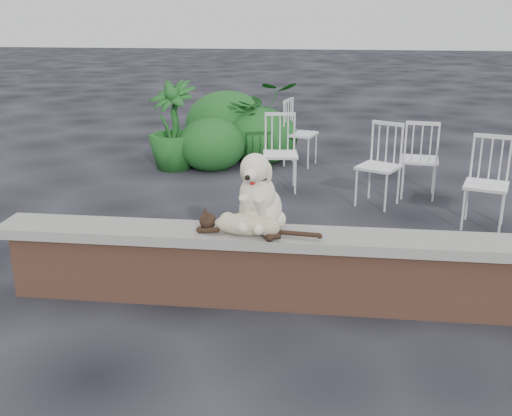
# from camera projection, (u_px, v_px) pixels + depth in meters

# --- Properties ---
(ground) EXTENTS (60.00, 60.00, 0.00)m
(ground) POSITION_uv_depth(u_px,v_px,m) (401.00, 310.00, 4.58)
(ground) COLOR black
(ground) RESTS_ON ground
(brick_wall) EXTENTS (6.00, 0.30, 0.50)m
(brick_wall) POSITION_uv_depth(u_px,v_px,m) (404.00, 280.00, 4.50)
(brick_wall) COLOR brown
(brick_wall) RESTS_ON ground
(capstone) EXTENTS (6.20, 0.40, 0.08)m
(capstone) POSITION_uv_depth(u_px,v_px,m) (407.00, 243.00, 4.41)
(capstone) COLOR slate
(capstone) RESTS_ON brick_wall
(dog) EXTENTS (0.50, 0.60, 0.62)m
(dog) POSITION_uv_depth(u_px,v_px,m) (261.00, 189.00, 4.50)
(dog) COLOR beige
(dog) RESTS_ON capstone
(cat) EXTENTS (1.12, 0.47, 0.19)m
(cat) POSITION_uv_depth(u_px,v_px,m) (247.00, 223.00, 4.43)
(cat) COLOR tan
(cat) RESTS_ON capstone
(chair_e) EXTENTS (0.69, 0.69, 0.94)m
(chair_e) POSITION_uv_depth(u_px,v_px,m) (301.00, 133.00, 8.66)
(chair_e) COLOR white
(chair_e) RESTS_ON ground
(chair_a) EXTENTS (0.62, 0.62, 0.94)m
(chair_a) POSITION_uv_depth(u_px,v_px,m) (280.00, 153.00, 7.45)
(chair_a) COLOR white
(chair_a) RESTS_ON ground
(chair_b) EXTENTS (0.76, 0.76, 0.94)m
(chair_b) POSITION_uv_depth(u_px,v_px,m) (379.00, 165.00, 6.87)
(chair_b) COLOR white
(chair_b) RESTS_ON ground
(chair_d) EXTENTS (0.70, 0.70, 0.94)m
(chair_d) POSITION_uv_depth(u_px,v_px,m) (486.00, 184.00, 6.16)
(chair_d) COLOR white
(chair_d) RESTS_ON ground
(chair_c) EXTENTS (0.63, 0.63, 0.94)m
(chair_c) POSITION_uv_depth(u_px,v_px,m) (420.00, 158.00, 7.19)
(chair_c) COLOR white
(chair_c) RESTS_ON ground
(potted_plant_a) EXTENTS (1.33, 1.26, 1.17)m
(potted_plant_a) POSITION_uv_depth(u_px,v_px,m) (261.00, 120.00, 9.00)
(potted_plant_a) COLOR #15491B
(potted_plant_a) RESTS_ON ground
(potted_plant_b) EXTENTS (0.92, 0.92, 1.23)m
(potted_plant_b) POSITION_uv_depth(u_px,v_px,m) (173.00, 125.00, 8.41)
(potted_plant_b) COLOR #15491B
(potted_plant_b) RESTS_ON ground
(shrubbery) EXTENTS (1.75, 1.93, 1.03)m
(shrubbery) POSITION_uv_depth(u_px,v_px,m) (234.00, 132.00, 9.02)
(shrubbery) COLOR #15491B
(shrubbery) RESTS_ON ground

